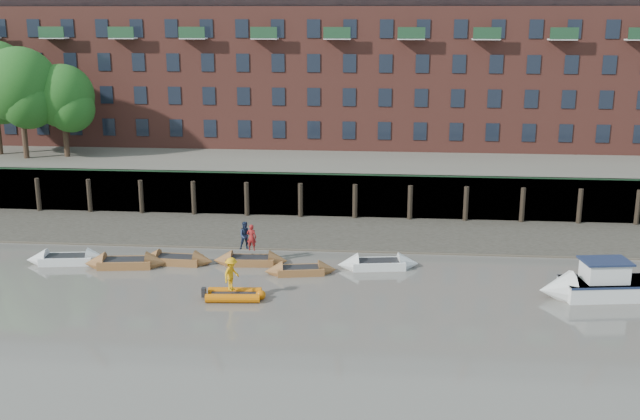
# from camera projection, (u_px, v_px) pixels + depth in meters

# --- Properties ---
(ground) EXTENTS (220.00, 220.00, 0.00)m
(ground) POSITION_uv_depth(u_px,v_px,m) (290.00, 344.00, 34.08)
(ground) COLOR #635E56
(ground) RESTS_ON ground
(foreshore) EXTENTS (110.00, 8.00, 0.50)m
(foreshore) POSITION_uv_depth(u_px,v_px,m) (323.00, 233.00, 51.42)
(foreshore) COLOR #3D382F
(foreshore) RESTS_ON ground
(mud_band) EXTENTS (110.00, 1.60, 0.10)m
(mud_band) POSITION_uv_depth(u_px,v_px,m) (319.00, 248.00, 48.14)
(mud_band) COLOR #4C4336
(mud_band) RESTS_ON ground
(river_wall) EXTENTS (110.00, 1.23, 3.30)m
(river_wall) POSITION_uv_depth(u_px,v_px,m) (328.00, 195.00, 55.23)
(river_wall) COLOR #2D2A26
(river_wall) RESTS_ON ground
(bank_terrace) EXTENTS (110.00, 28.00, 3.20)m
(bank_terrace) POSITION_uv_depth(u_px,v_px,m) (340.00, 160.00, 68.35)
(bank_terrace) COLOR #5E594D
(bank_terrace) RESTS_ON ground
(apartment_terrace) EXTENTS (80.60, 15.56, 20.98)m
(apartment_terrace) POSITION_uv_depth(u_px,v_px,m) (341.00, 34.00, 66.45)
(apartment_terrace) COLOR brown
(apartment_terrace) RESTS_ON bank_terrace
(tree_cluster) EXTENTS (11.76, 7.74, 9.40)m
(tree_cluster) POSITION_uv_depth(u_px,v_px,m) (17.00, 85.00, 60.33)
(tree_cluster) COLOR #3A281C
(tree_cluster) RESTS_ON bank_terrace
(rowboat_0) EXTENTS (4.99, 2.08, 1.40)m
(rowboat_0) POSITION_uv_depth(u_px,v_px,m) (67.00, 259.00, 45.10)
(rowboat_0) COLOR silver
(rowboat_0) RESTS_ON ground
(rowboat_1) EXTENTS (5.00, 2.02, 1.41)m
(rowboat_1) POSITION_uv_depth(u_px,v_px,m) (126.00, 263.00, 44.42)
(rowboat_1) COLOR brown
(rowboat_1) RESTS_ON ground
(rowboat_2) EXTENTS (4.53, 1.50, 1.30)m
(rowboat_2) POSITION_uv_depth(u_px,v_px,m) (177.00, 260.00, 45.05)
(rowboat_2) COLOR brown
(rowboat_2) RESTS_ON ground
(rowboat_3) EXTENTS (4.54, 1.57, 1.30)m
(rowboat_3) POSITION_uv_depth(u_px,v_px,m) (251.00, 260.00, 44.92)
(rowboat_3) COLOR brown
(rowboat_3) RESTS_ON ground
(rowboat_4) EXTENTS (4.32, 1.93, 1.21)m
(rowboat_4) POSITION_uv_depth(u_px,v_px,m) (301.00, 270.00, 43.24)
(rowboat_4) COLOR brown
(rowboat_4) RESTS_ON ground
(rowboat_5) EXTENTS (4.97, 2.09, 1.40)m
(rowboat_5) POSITION_uv_depth(u_px,v_px,m) (378.00, 264.00, 44.22)
(rowboat_5) COLOR silver
(rowboat_5) RESTS_ON ground
(rib_tender) EXTENTS (3.16, 1.67, 0.54)m
(rib_tender) POSITION_uv_depth(u_px,v_px,m) (236.00, 295.00, 39.42)
(rib_tender) COLOR #CA6005
(rib_tender) RESTS_ON ground
(motor_launch) EXTENTS (6.64, 3.01, 2.64)m
(motor_launch) POSITION_uv_depth(u_px,v_px,m) (591.00, 285.00, 39.55)
(motor_launch) COLOR silver
(motor_launch) RESTS_ON ground
(person_rower_a) EXTENTS (0.61, 0.42, 1.61)m
(person_rower_a) POSITION_uv_depth(u_px,v_px,m) (252.00, 237.00, 44.57)
(person_rower_a) COLOR maroon
(person_rower_a) RESTS_ON rowboat_3
(person_rower_b) EXTENTS (1.00, 0.89, 1.72)m
(person_rower_b) POSITION_uv_depth(u_px,v_px,m) (246.00, 236.00, 44.72)
(person_rower_b) COLOR #19233F
(person_rower_b) RESTS_ON rowboat_3
(person_rib_crew) EXTENTS (1.06, 1.32, 1.79)m
(person_rib_crew) POSITION_uv_depth(u_px,v_px,m) (231.00, 274.00, 39.12)
(person_rib_crew) COLOR orange
(person_rib_crew) RESTS_ON rib_tender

